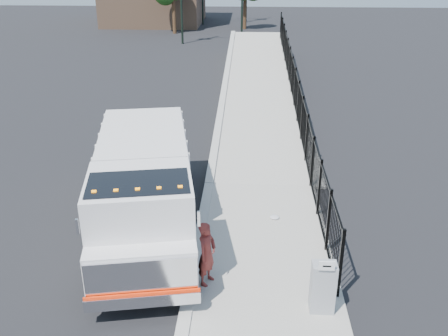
{
  "coord_description": "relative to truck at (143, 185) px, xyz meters",
  "views": [
    {
      "loc": [
        1.35,
        -11.77,
        7.81
      ],
      "look_at": [
        0.63,
        2.0,
        1.62
      ],
      "focal_mm": 40.0,
      "sensor_mm": 36.0,
      "label": 1
    }
  ],
  "objects": [
    {
      "name": "utility_cabinet",
      "position": [
        4.71,
        -3.34,
        -0.82
      ],
      "size": [
        0.55,
        0.4,
        1.25
      ],
      "primitive_type": "cube",
      "color": "gray",
      "rests_on": "sidewalk"
    },
    {
      "name": "ground",
      "position": [
        1.61,
        -0.84,
        -1.57
      ],
      "size": [
        120.0,
        120.0,
        0.0
      ],
      "primitive_type": "plane",
      "color": "black",
      "rests_on": "ground"
    },
    {
      "name": "curb",
      "position": [
        1.61,
        -2.84,
        -1.49
      ],
      "size": [
        0.3,
        12.0,
        0.16
      ],
      "primitive_type": "cube",
      "color": "#ADAAA3",
      "rests_on": "ground"
    },
    {
      "name": "worker",
      "position": [
        2.01,
        -2.46,
        -0.61
      ],
      "size": [
        0.62,
        0.72,
        1.68
      ],
      "primitive_type": "imported",
      "rotation": [
        0.0,
        0.0,
        1.15
      ],
      "color": "maroon",
      "rests_on": "sidewalk"
    },
    {
      "name": "arrow_sign",
      "position": [
        4.71,
        -3.56,
        -0.09
      ],
      "size": [
        0.35,
        0.04,
        0.22
      ],
      "primitive_type": "cube",
      "color": "white",
      "rests_on": "utility_cabinet"
    },
    {
      "name": "debris",
      "position": [
        3.82,
        0.82,
        -1.41
      ],
      "size": [
        0.3,
        0.3,
        0.07
      ],
      "primitive_type": "ellipsoid",
      "color": "silver",
      "rests_on": "sidewalk"
    },
    {
      "name": "sidewalk",
      "position": [
        3.54,
        -2.84,
        -1.51
      ],
      "size": [
        3.55,
        12.0,
        0.12
      ],
      "primitive_type": "cube",
      "color": "#9E998E",
      "rests_on": "ground"
    },
    {
      "name": "iron_fence",
      "position": [
        5.16,
        11.16,
        -0.67
      ],
      "size": [
        0.1,
        28.0,
        1.8
      ],
      "primitive_type": "cube",
      "color": "black",
      "rests_on": "ground"
    },
    {
      "name": "truck",
      "position": [
        0.0,
        0.0,
        0.0
      ],
      "size": [
        4.0,
        8.46,
        2.78
      ],
      "rotation": [
        0.0,
        0.0,
        0.18
      ],
      "color": "black",
      "rests_on": "ground"
    },
    {
      "name": "ramp",
      "position": [
        3.74,
        15.16,
        -1.57
      ],
      "size": [
        3.95,
        24.06,
        3.19
      ],
      "primitive_type": "cube",
      "rotation": [
        0.06,
        0.0,
        0.0
      ],
      "color": "#9E998E",
      "rests_on": "ground"
    }
  ]
}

